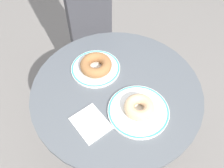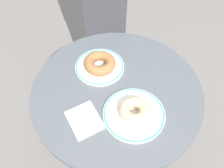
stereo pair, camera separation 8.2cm
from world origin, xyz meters
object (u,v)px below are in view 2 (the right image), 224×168
object	(u,v)px
donut_cinnamon	(100,63)
plate_right	(134,114)
cafe_table	(116,120)
plate_left	(100,66)
paper_napkin	(85,120)
donut_glazed	(134,110)

from	to	relation	value
donut_cinnamon	plate_right	bearing A→B (deg)	-9.74
cafe_table	plate_left	size ratio (longest dim) A/B	3.64
donut_cinnamon	paper_napkin	distance (m)	0.25
plate_left	donut_glazed	world-z (taller)	donut_glazed
cafe_table	plate_left	xyz separation A→B (m)	(-0.13, 0.02, 0.26)
cafe_table	paper_napkin	xyz separation A→B (m)	(0.03, -0.18, 0.26)
paper_napkin	plate_left	bearing A→B (deg)	130.10
donut_glazed	paper_napkin	xyz separation A→B (m)	(-0.09, -0.15, -0.03)
plate_left	plate_right	world-z (taller)	same
cafe_table	donut_glazed	distance (m)	0.31
plate_right	donut_glazed	bearing A→B (deg)	-90.00
paper_napkin	donut_cinnamon	bearing A→B (deg)	129.45
plate_right	paper_napkin	xyz separation A→B (m)	(-0.09, -0.15, -0.00)
plate_left	cafe_table	bearing A→B (deg)	-7.39
plate_left	donut_cinnamon	xyz separation A→B (m)	(0.01, -0.00, 0.03)
donut_cinnamon	donut_glazed	size ratio (longest dim) A/B	1.19
plate_left	plate_right	distance (m)	0.26
paper_napkin	plate_right	bearing A→B (deg)	57.56
plate_right	donut_cinnamon	distance (m)	0.26
cafe_table	donut_cinnamon	xyz separation A→B (m)	(-0.12, 0.01, 0.29)
cafe_table	paper_napkin	world-z (taller)	paper_napkin
cafe_table	donut_cinnamon	bearing A→B (deg)	173.34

